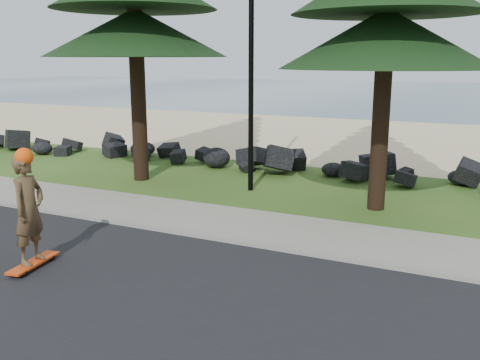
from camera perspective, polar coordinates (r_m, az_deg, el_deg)
The scene contains 9 objects.
ground at distance 11.96m, azimuth -5.31°, elevation -4.36°, with size 160.00×160.00×0.00m, color #2D531A.
road at distance 8.68m, azimuth -21.15°, elevation -11.92°, with size 160.00×7.00×0.02m, color black.
kerb at distance 11.22m, azimuth -7.70°, elevation -5.32°, with size 160.00×0.20×0.10m, color gray.
sidewalk at distance 12.11m, azimuth -4.83°, elevation -3.93°, with size 160.00×2.00×0.08m, color gray.
beach_sand at distance 25.23m, azimuth 11.96°, elevation 4.49°, with size 160.00×15.00×0.01m, color beige.
ocean at distance 61.16m, azimuth 20.44°, elevation 8.67°, with size 160.00×58.00×0.01m, color #3D5C75.
seawall_boulders at distance 16.85m, azimuth 4.55°, elevation 0.69°, with size 60.00×2.40×1.10m, color black, non-canonical shape.
lamp_post at distance 14.28m, azimuth 1.20°, elevation 15.26°, with size 0.25×0.14×8.14m.
skateboarder at distance 9.63m, azimuth -21.61°, elevation -2.99°, with size 0.55×1.15×2.08m.
Camera 1 is at (5.95, -9.76, 3.51)m, focal length 40.00 mm.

